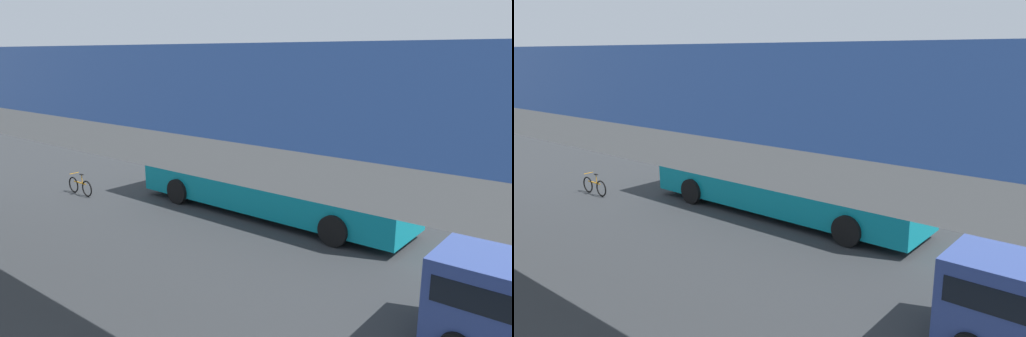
{
  "view_description": "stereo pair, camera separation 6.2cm",
  "coord_description": "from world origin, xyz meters",
  "views": [
    {
      "loc": [
        -9.72,
        15.37,
        6.11
      ],
      "look_at": [
        2.13,
        0.55,
        1.6
      ],
      "focal_mm": 34.2,
      "sensor_mm": 36.0,
      "label": 1
    },
    {
      "loc": [
        -9.77,
        15.33,
        6.11
      ],
      "look_at": [
        2.13,
        0.55,
        1.6
      ],
      "focal_mm": 34.2,
      "sensor_mm": 36.0,
      "label": 2
    }
  ],
  "objects": [
    {
      "name": "ground",
      "position": [
        0.0,
        0.0,
        0.0
      ],
      "size": [
        80.0,
        80.0,
        0.0
      ],
      "primitive_type": "plane",
      "color": "#2D3033"
    },
    {
      "name": "city_bus",
      "position": [
        1.27,
        0.94,
        1.88
      ],
      "size": [
        11.54,
        2.85,
        3.15
      ],
      "color": "#0C8493",
      "rests_on": "ground"
    },
    {
      "name": "bicycle_orange",
      "position": [
        9.29,
        4.04,
        0.37
      ],
      "size": [
        1.77,
        0.44,
        0.96
      ],
      "color": "black",
      "rests_on": "ground"
    },
    {
      "name": "traffic_sign",
      "position": [
        4.64,
        -3.77,
        1.89
      ],
      "size": [
        0.08,
        0.6,
        2.8
      ],
      "color": "slate",
      "rests_on": "ground"
    },
    {
      "name": "lane_dash_leftmost",
      "position": [
        -6.0,
        -2.72,
        0.0
      ],
      "size": [
        2.0,
        0.2,
        0.01
      ],
      "primitive_type": "cube",
      "color": "silver",
      "rests_on": "ground"
    },
    {
      "name": "lane_dash_left",
      "position": [
        -2.0,
        -2.72,
        0.0
      ],
      "size": [
        2.0,
        0.2,
        0.01
      ],
      "primitive_type": "cube",
      "color": "silver",
      "rests_on": "ground"
    },
    {
      "name": "lane_dash_centre",
      "position": [
        2.0,
        -2.72,
        0.0
      ],
      "size": [
        2.0,
        0.2,
        0.01
      ],
      "primitive_type": "cube",
      "color": "silver",
      "rests_on": "ground"
    },
    {
      "name": "lane_dash_right",
      "position": [
        6.0,
        -2.72,
        0.0
      ],
      "size": [
        2.0,
        0.2,
        0.01
      ],
      "primitive_type": "cube",
      "color": "silver",
      "rests_on": "ground"
    },
    {
      "name": "pedestrian_overpass",
      "position": [
        0.0,
        9.95,
        4.53
      ],
      "size": [
        26.3,
        2.6,
        6.22
      ],
      "color": "#B2ADA5",
      "rests_on": "ground"
    }
  ]
}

